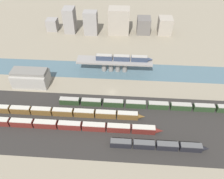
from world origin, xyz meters
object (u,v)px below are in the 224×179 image
(train_yard_far, at_px, (65,112))
(train_yard_outer, at_px, (149,105))
(train_yard_near, at_px, (158,145))
(train_yard_mid, at_px, (72,126))
(train_on_bridge, at_px, (124,58))
(warehouse_building, at_px, (31,78))

(train_yard_far, relative_size, train_yard_outer, 0.82)
(train_yard_near, relative_size, train_yard_mid, 0.51)
(train_on_bridge, height_order, train_yard_mid, train_on_bridge)
(train_yard_near, xyz_separation_m, train_yard_mid, (-41.33, 8.55, 0.14))
(train_on_bridge, xyz_separation_m, warehouse_building, (-55.27, -16.95, -5.26))
(train_on_bridge, relative_size, train_yard_near, 0.80)
(train_yard_mid, distance_m, warehouse_building, 45.12)
(train_on_bridge, relative_size, train_yard_mid, 0.41)
(train_yard_near, height_order, train_yard_mid, train_yard_mid)
(train_yard_near, height_order, warehouse_building, warehouse_building)
(train_yard_outer, bearing_deg, train_yard_mid, -156.44)
(train_yard_far, height_order, warehouse_building, warehouse_building)
(train_yard_mid, relative_size, warehouse_building, 4.20)
(train_yard_outer, relative_size, warehouse_building, 4.77)
(train_on_bridge, distance_m, train_yard_outer, 36.43)
(train_yard_outer, bearing_deg, train_on_bridge, 115.36)
(train_on_bridge, distance_m, train_yard_mid, 54.99)
(train_on_bridge, xyz_separation_m, train_yard_outer, (15.19, -32.05, -8.30))
(train_yard_near, relative_size, warehouse_building, 2.15)
(train_yard_outer, bearing_deg, warehouse_building, 167.91)
(train_on_bridge, xyz_separation_m, train_yard_mid, (-23.62, -48.97, -8.23))
(train_yard_far, distance_m, train_yard_outer, 45.25)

